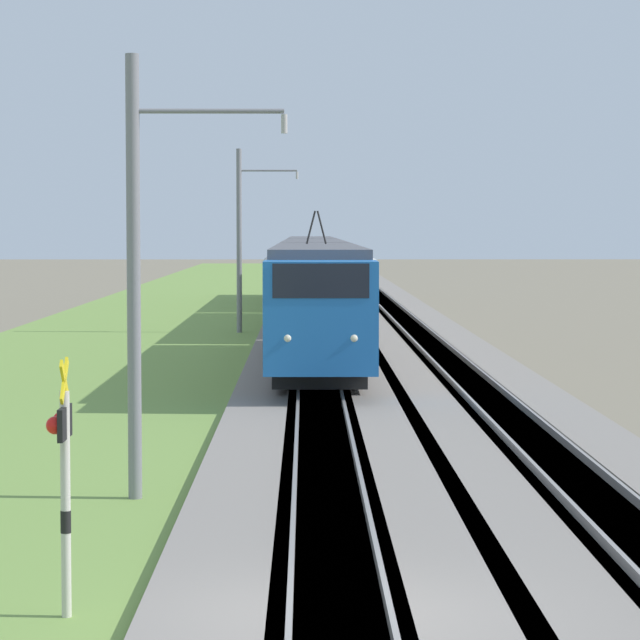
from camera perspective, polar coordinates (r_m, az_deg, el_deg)
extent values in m
cube|color=gray|center=(66.16, -0.25, -0.25)|extent=(240.00, 4.40, 0.30)
cube|color=gray|center=(66.31, 3.27, -0.25)|extent=(240.00, 4.40, 0.30)
cube|color=#4C4238|center=(66.16, -0.25, -0.25)|extent=(240.00, 1.57, 0.30)
cube|color=gray|center=(66.14, -0.71, -0.05)|extent=(240.00, 0.07, 0.15)
cube|color=gray|center=(66.15, 0.21, -0.05)|extent=(240.00, 0.07, 0.15)
cube|color=#4C4238|center=(66.31, 3.27, -0.25)|extent=(240.00, 1.57, 0.30)
cube|color=gray|center=(66.26, 2.81, -0.05)|extent=(240.00, 0.07, 0.15)
cube|color=gray|center=(66.33, 3.73, -0.05)|extent=(240.00, 0.07, 0.15)
cube|color=olive|center=(66.41, -5.48, -0.33)|extent=(240.00, 13.92, 0.12)
cube|color=blue|center=(35.98, 0.02, 0.11)|extent=(1.91, 2.69, 2.68)
cube|color=black|center=(35.65, 0.02, 1.52)|extent=(1.37, 2.24, 0.80)
sphere|color=#F2EAC6|center=(35.11, -1.23, -0.69)|extent=(0.20, 0.20, 0.20)
sphere|color=#F2EAC6|center=(35.12, 1.29, -0.69)|extent=(0.20, 0.20, 0.20)
cube|color=#2D2D33|center=(46.31, -0.11, -0.33)|extent=(18.68, 2.81, 0.75)
cube|color=silver|center=(46.24, -0.11, 1.32)|extent=(18.68, 2.81, 1.93)
cube|color=black|center=(46.24, -0.11, 1.51)|extent=(17.18, 2.83, 0.81)
cube|color=#515156|center=(46.22, -0.11, 2.67)|extent=(18.68, 2.58, 0.25)
cube|color=black|center=(46.36, -0.11, -1.13)|extent=(17.74, 2.38, 0.55)
cylinder|color=black|center=(38.84, -0.81, -1.80)|extent=(0.86, 0.12, 0.86)
cylinder|color=black|center=(38.85, 0.76, -1.80)|extent=(0.86, 0.12, 0.86)
cube|color=#2D2D33|center=(66.51, -0.25, 0.83)|extent=(20.59, 2.81, 0.75)
cube|color=silver|center=(66.47, -0.25, 1.98)|extent=(20.59, 2.81, 1.93)
cube|color=black|center=(66.46, -0.25, 2.11)|extent=(18.94, 2.83, 0.81)
cube|color=#515156|center=(66.45, -0.25, 2.92)|extent=(20.59, 2.58, 0.25)
cube|color=black|center=(66.55, -0.25, 0.27)|extent=(19.56, 2.38, 0.55)
cube|color=#2D2D33|center=(87.68, -0.33, 1.47)|extent=(20.59, 2.81, 0.75)
cube|color=silver|center=(87.65, -0.33, 2.34)|extent=(20.59, 2.81, 1.93)
cube|color=black|center=(87.64, -0.33, 2.44)|extent=(18.94, 2.83, 0.81)
cube|color=#515156|center=(87.63, -0.33, 3.05)|extent=(20.59, 2.58, 0.25)
cube|color=black|center=(87.71, -0.33, 1.04)|extent=(19.56, 2.38, 0.55)
cylinder|color=black|center=(49.01, -0.34, 3.51)|extent=(0.06, 0.33, 1.08)
cylinder|color=black|center=(49.02, 0.07, 3.51)|extent=(0.06, 0.33, 1.08)
cube|color=black|center=(38.93, -0.02, -3.08)|extent=(0.10, 0.10, 0.00)
cylinder|color=beige|center=(17.16, -9.55, -7.07)|extent=(0.11, 0.11, 2.65)
cylinder|color=black|center=(17.19, -9.55, -7.50)|extent=(0.12, 0.12, 0.25)
cube|color=black|center=(17.01, -9.59, -3.84)|extent=(0.70, 0.06, 0.36)
sphere|color=red|center=(16.80, -9.94, -3.93)|extent=(0.20, 0.20, 0.20)
sphere|color=red|center=(17.24, -9.70, -3.74)|extent=(0.20, 0.20, 0.20)
cube|color=yellow|center=(16.96, -9.60, -2.26)|extent=(0.49, 0.03, 0.49)
cube|color=yellow|center=(16.96, -9.60, -2.26)|extent=(0.49, 0.03, 0.49)
cylinder|color=slate|center=(24.25, -7.03, 1.44)|extent=(0.22, 0.22, 7.20)
cylinder|color=slate|center=(24.20, -4.22, 7.85)|extent=(0.08, 2.40, 0.08)
cylinder|color=#B2ADA8|center=(24.14, -1.35, 7.40)|extent=(0.10, 0.10, 0.30)
cylinder|color=slate|center=(62.78, -3.06, 2.94)|extent=(0.22, 0.22, 7.73)
cylinder|color=slate|center=(62.78, -1.97, 5.65)|extent=(0.08, 2.40, 0.08)
cylinder|color=#B2ADA8|center=(62.76, -0.87, 5.47)|extent=(0.10, 0.10, 0.30)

